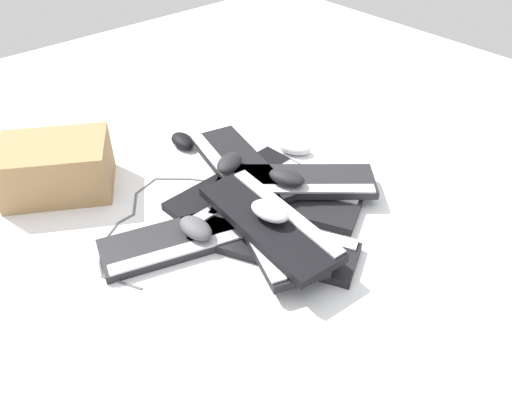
{
  "coord_description": "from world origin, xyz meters",
  "views": [
    {
      "loc": [
        -0.75,
        -0.85,
        0.92
      ],
      "look_at": [
        -0.03,
        -0.03,
        0.04
      ],
      "focal_mm": 35.0,
      "sensor_mm": 36.0,
      "label": 1
    }
  ],
  "objects_px": {
    "keyboard_5": "(301,182)",
    "mouse_0": "(295,148)",
    "keyboard_0": "(284,198)",
    "keyboard_7": "(269,222)",
    "keyboard_2": "(184,239)",
    "keyboard_3": "(274,243)",
    "mouse_5": "(270,211)",
    "mouse_3": "(229,163)",
    "mouse_2": "(196,228)",
    "cardboard_box": "(56,167)",
    "keyboard_1": "(235,186)",
    "keyboard_4": "(239,166)",
    "keyboard_6": "(267,225)",
    "mouse_1": "(287,177)",
    "mouse_4": "(183,141)"
  },
  "relations": [
    {
      "from": "mouse_0",
      "to": "keyboard_6",
      "type": "bearing_deg",
      "value": 96.21
    },
    {
      "from": "keyboard_3",
      "to": "keyboard_4",
      "type": "bearing_deg",
      "value": 66.35
    },
    {
      "from": "keyboard_2",
      "to": "keyboard_5",
      "type": "xyz_separation_m",
      "value": [
        0.39,
        -0.05,
        0.03
      ]
    },
    {
      "from": "keyboard_3",
      "to": "mouse_5",
      "type": "distance_m",
      "value": 0.1
    },
    {
      "from": "keyboard_2",
      "to": "mouse_3",
      "type": "bearing_deg",
      "value": 25.84
    },
    {
      "from": "mouse_1",
      "to": "mouse_0",
      "type": "bearing_deg",
      "value": 110.09
    },
    {
      "from": "keyboard_5",
      "to": "mouse_0",
      "type": "distance_m",
      "value": 0.23
    },
    {
      "from": "keyboard_7",
      "to": "mouse_0",
      "type": "relative_size",
      "value": 4.1
    },
    {
      "from": "mouse_3",
      "to": "keyboard_1",
      "type": "bearing_deg",
      "value": -127.21
    },
    {
      "from": "keyboard_5",
      "to": "mouse_4",
      "type": "distance_m",
      "value": 0.47
    },
    {
      "from": "keyboard_5",
      "to": "keyboard_2",
      "type": "bearing_deg",
      "value": 172.58
    },
    {
      "from": "keyboard_3",
      "to": "keyboard_7",
      "type": "relative_size",
      "value": 1.02
    },
    {
      "from": "keyboard_5",
      "to": "keyboard_3",
      "type": "bearing_deg",
      "value": -151.01
    },
    {
      "from": "mouse_0",
      "to": "keyboard_1",
      "type": "bearing_deg",
      "value": 66.73
    },
    {
      "from": "keyboard_1",
      "to": "mouse_2",
      "type": "relative_size",
      "value": 4.07
    },
    {
      "from": "keyboard_6",
      "to": "keyboard_7",
      "type": "distance_m",
      "value": 0.04
    },
    {
      "from": "mouse_3",
      "to": "mouse_4",
      "type": "distance_m",
      "value": 0.29
    },
    {
      "from": "mouse_0",
      "to": "mouse_3",
      "type": "bearing_deg",
      "value": 60.06
    },
    {
      "from": "keyboard_2",
      "to": "keyboard_6",
      "type": "relative_size",
      "value": 1.0
    },
    {
      "from": "keyboard_7",
      "to": "mouse_2",
      "type": "bearing_deg",
      "value": 138.14
    },
    {
      "from": "keyboard_6",
      "to": "keyboard_1",
      "type": "bearing_deg",
      "value": 72.08
    },
    {
      "from": "keyboard_0",
      "to": "keyboard_7",
      "type": "bearing_deg",
      "value": -147.0
    },
    {
      "from": "mouse_0",
      "to": "keyboard_5",
      "type": "bearing_deg",
      "value": 110.41
    },
    {
      "from": "keyboard_6",
      "to": "mouse_3",
      "type": "height_order",
      "value": "mouse_3"
    },
    {
      "from": "keyboard_2",
      "to": "mouse_0",
      "type": "relative_size",
      "value": 4.23
    },
    {
      "from": "keyboard_4",
      "to": "keyboard_5",
      "type": "relative_size",
      "value": 1.07
    },
    {
      "from": "keyboard_4",
      "to": "mouse_5",
      "type": "relative_size",
      "value": 4.21
    },
    {
      "from": "mouse_3",
      "to": "mouse_0",
      "type": "bearing_deg",
      "value": -27.63
    },
    {
      "from": "keyboard_1",
      "to": "keyboard_4",
      "type": "relative_size",
      "value": 0.97
    },
    {
      "from": "mouse_5",
      "to": "keyboard_1",
      "type": "bearing_deg",
      "value": 150.82
    },
    {
      "from": "keyboard_4",
      "to": "mouse_0",
      "type": "bearing_deg",
      "value": -3.33
    },
    {
      "from": "mouse_2",
      "to": "mouse_4",
      "type": "relative_size",
      "value": 1.0
    },
    {
      "from": "keyboard_0",
      "to": "keyboard_4",
      "type": "xyz_separation_m",
      "value": [
        -0.02,
        0.19,
        0.03
      ]
    },
    {
      "from": "mouse_5",
      "to": "mouse_0",
      "type": "bearing_deg",
      "value": 116.2
    },
    {
      "from": "mouse_2",
      "to": "keyboard_0",
      "type": "bearing_deg",
      "value": -97.74
    },
    {
      "from": "mouse_3",
      "to": "cardboard_box",
      "type": "relative_size",
      "value": 0.35
    },
    {
      "from": "keyboard_1",
      "to": "keyboard_6",
      "type": "distance_m",
      "value": 0.24
    },
    {
      "from": "keyboard_3",
      "to": "mouse_1",
      "type": "relative_size",
      "value": 4.17
    },
    {
      "from": "keyboard_2",
      "to": "mouse_3",
      "type": "xyz_separation_m",
      "value": [
        0.26,
        0.13,
        0.07
      ]
    },
    {
      "from": "keyboard_3",
      "to": "keyboard_5",
      "type": "relative_size",
      "value": 1.06
    },
    {
      "from": "keyboard_7",
      "to": "keyboard_4",
      "type": "bearing_deg",
      "value": 64.82
    },
    {
      "from": "keyboard_1",
      "to": "keyboard_3",
      "type": "xyz_separation_m",
      "value": [
        -0.08,
        -0.26,
        0.0
      ]
    },
    {
      "from": "keyboard_2",
      "to": "mouse_5",
      "type": "bearing_deg",
      "value": -41.04
    },
    {
      "from": "keyboard_5",
      "to": "mouse_1",
      "type": "xyz_separation_m",
      "value": [
        -0.05,
        0.01,
        0.04
      ]
    },
    {
      "from": "mouse_2",
      "to": "mouse_3",
      "type": "xyz_separation_m",
      "value": [
        0.23,
        0.14,
        0.03
      ]
    },
    {
      "from": "keyboard_4",
      "to": "mouse_2",
      "type": "relative_size",
      "value": 4.21
    },
    {
      "from": "mouse_0",
      "to": "mouse_2",
      "type": "distance_m",
      "value": 0.53
    },
    {
      "from": "keyboard_3",
      "to": "mouse_1",
      "type": "bearing_deg",
      "value": 37.76
    },
    {
      "from": "keyboard_5",
      "to": "keyboard_7",
      "type": "bearing_deg",
      "value": -155.77
    },
    {
      "from": "mouse_5",
      "to": "cardboard_box",
      "type": "distance_m",
      "value": 0.67
    }
  ]
}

